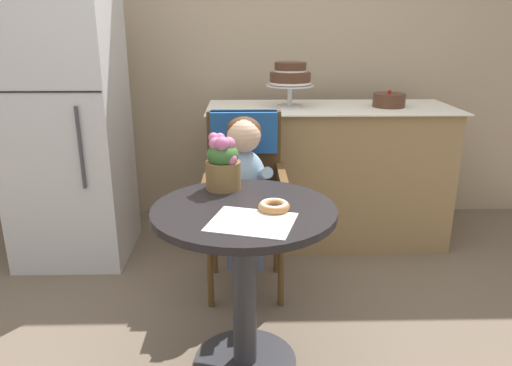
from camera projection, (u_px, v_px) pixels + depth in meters
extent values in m
plane|color=#6B5B4C|center=(245.00, 363.00, 2.09)|extent=(8.00, 8.00, 0.00)
cube|color=tan|center=(244.00, 31.00, 3.43)|extent=(4.80, 0.10, 2.70)
cylinder|color=black|center=(244.00, 211.00, 1.87)|extent=(0.72, 0.72, 0.03)
cylinder|color=#333338|center=(245.00, 293.00, 1.98)|extent=(0.10, 0.10, 0.69)
cylinder|color=#333338|center=(245.00, 361.00, 2.09)|extent=(0.44, 0.44, 0.02)
cube|color=brown|center=(245.00, 208.00, 2.55)|extent=(0.42, 0.42, 0.04)
cube|color=brown|center=(245.00, 153.00, 2.65)|extent=(0.40, 0.04, 0.46)
cube|color=brown|center=(209.00, 188.00, 2.51)|extent=(0.04, 0.38, 0.18)
cube|color=brown|center=(282.00, 188.00, 2.52)|extent=(0.04, 0.38, 0.18)
cube|color=#1E4C8C|center=(245.00, 131.00, 2.61)|extent=(0.36, 0.11, 0.22)
cylinder|color=brown|center=(210.00, 267.00, 2.45)|extent=(0.03, 0.03, 0.45)
cylinder|color=brown|center=(281.00, 266.00, 2.46)|extent=(0.03, 0.03, 0.45)
cylinder|color=brown|center=(214.00, 237.00, 2.79)|extent=(0.03, 0.03, 0.45)
cylinder|color=brown|center=(277.00, 237.00, 2.80)|extent=(0.03, 0.03, 0.45)
ellipsoid|color=#8CADCC|center=(245.00, 178.00, 2.47)|extent=(0.22, 0.16, 0.30)
sphere|color=#E0B293|center=(245.00, 135.00, 2.39)|extent=(0.17, 0.17, 0.17)
ellipsoid|color=#4C2D19|center=(245.00, 130.00, 2.41)|extent=(0.17, 0.17, 0.14)
cylinder|color=#8CADCC|center=(226.00, 174.00, 2.37)|extent=(0.08, 0.23, 0.13)
sphere|color=#E0B293|center=(227.00, 193.00, 2.32)|extent=(0.06, 0.06, 0.06)
cylinder|color=#8CADCC|center=(264.00, 174.00, 2.38)|extent=(0.08, 0.23, 0.13)
sphere|color=#E0B293|center=(263.00, 193.00, 2.33)|extent=(0.06, 0.06, 0.06)
cylinder|color=#3F4760|center=(234.00, 204.00, 2.43)|extent=(0.09, 0.22, 0.09)
cylinder|color=#3F4760|center=(234.00, 244.00, 2.38)|extent=(0.08, 0.08, 0.26)
cylinder|color=#3F4760|center=(256.00, 204.00, 2.43)|extent=(0.09, 0.22, 0.09)
cylinder|color=#3F4760|center=(257.00, 244.00, 2.38)|extent=(0.08, 0.08, 0.26)
cube|color=white|center=(252.00, 222.00, 1.72)|extent=(0.35, 0.32, 0.00)
torus|color=#AD7542|center=(274.00, 207.00, 1.83)|extent=(0.12, 0.12, 0.03)
torus|color=white|center=(274.00, 204.00, 1.83)|extent=(0.11, 0.11, 0.02)
cylinder|color=brown|center=(223.00, 175.00, 2.07)|extent=(0.15, 0.15, 0.12)
ellipsoid|color=#38662D|center=(223.00, 155.00, 2.04)|extent=(0.14, 0.14, 0.10)
sphere|color=#CC6699|center=(228.00, 144.00, 2.02)|extent=(0.06, 0.06, 0.06)
sphere|color=#CC6699|center=(227.00, 146.00, 2.05)|extent=(0.06, 0.06, 0.06)
sphere|color=#CC6699|center=(220.00, 138.00, 2.06)|extent=(0.04, 0.04, 0.04)
sphere|color=#CC6699|center=(214.00, 138.00, 2.03)|extent=(0.05, 0.05, 0.05)
sphere|color=#CC6699|center=(216.00, 144.00, 2.01)|extent=(0.06, 0.06, 0.06)
sphere|color=#CC6699|center=(222.00, 144.00, 1.99)|extent=(0.06, 0.06, 0.06)
sphere|color=#CC6699|center=(231.00, 159.00, 2.01)|extent=(0.05, 0.05, 0.05)
cube|color=#93754C|center=(328.00, 175.00, 3.20)|extent=(1.50, 0.56, 0.90)
cube|color=white|center=(331.00, 107.00, 3.06)|extent=(1.56, 0.62, 0.01)
cylinder|color=silver|center=(290.00, 106.00, 3.05)|extent=(0.16, 0.16, 0.01)
cylinder|color=silver|center=(290.00, 96.00, 3.03)|extent=(0.03, 0.03, 0.12)
cylinder|color=silver|center=(290.00, 85.00, 3.01)|extent=(0.30, 0.30, 0.01)
cylinder|color=#4C2D1E|center=(290.00, 79.00, 3.00)|extent=(0.26, 0.25, 0.08)
cylinder|color=white|center=(290.00, 83.00, 3.01)|extent=(0.26, 0.26, 0.01)
cylinder|color=#4C2D1E|center=(290.00, 67.00, 2.98)|extent=(0.20, 0.20, 0.06)
cylinder|color=white|center=(290.00, 71.00, 2.98)|extent=(0.20, 0.20, 0.01)
cylinder|color=#4C2D1E|center=(389.00, 100.00, 3.04)|extent=(0.20, 0.20, 0.08)
sphere|color=red|center=(390.00, 92.00, 3.02)|extent=(0.02, 0.02, 0.02)
cube|color=silver|center=(66.00, 122.00, 2.85)|extent=(0.64, 0.60, 1.70)
cube|color=black|center=(40.00, 92.00, 2.50)|extent=(0.63, 0.01, 0.01)
cylinder|color=#3F3F44|center=(80.00, 148.00, 2.58)|extent=(0.02, 0.02, 0.45)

